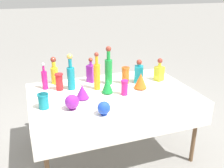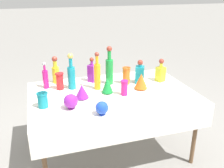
{
  "view_description": "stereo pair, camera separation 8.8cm",
  "coord_description": "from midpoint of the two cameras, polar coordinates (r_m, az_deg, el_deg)",
  "views": [
    {
      "loc": [
        -0.83,
        -2.34,
        1.86
      ],
      "look_at": [
        0.0,
        0.0,
        0.86
      ],
      "focal_mm": 40.0,
      "sensor_mm": 36.0,
      "label": 1
    },
    {
      "loc": [
        -0.74,
        -2.37,
        1.86
      ],
      "look_at": [
        0.0,
        0.0,
        0.86
      ],
      "focal_mm": 40.0,
      "sensor_mm": 36.0,
      "label": 2
    }
  ],
  "objects": [
    {
      "name": "slender_vase_1",
      "position": [
        2.63,
        1.92,
        -0.72
      ],
      "size": [
        0.08,
        0.08,
        0.16
      ],
      "color": "#C61972",
      "rests_on": "display_table"
    },
    {
      "name": "fluted_vase_0",
      "position": [
        2.67,
        -2.01,
        -0.22
      ],
      "size": [
        0.12,
        0.12,
        0.18
      ],
      "color": "#198C38",
      "rests_on": "display_table"
    },
    {
      "name": "square_decanter_1",
      "position": [
        3.06,
        9.94,
        2.81
      ],
      "size": [
        0.12,
        0.12,
        0.28
      ],
      "color": "yellow",
      "rests_on": "display_table"
    },
    {
      "name": "slender_vase_0",
      "position": [
        2.81,
        -12.84,
        0.59
      ],
      "size": [
        0.09,
        0.09,
        0.19
      ],
      "color": "red",
      "rests_on": "display_table"
    },
    {
      "name": "price_tag_center",
      "position": [
        2.15,
        -11.86,
        -8.8
      ],
      "size": [
        0.05,
        0.02,
        0.04
      ],
      "primitive_type": "cube",
      "rotation": [
        -0.21,
        0.0,
        -0.22
      ],
      "color": "white",
      "rests_on": "display_table"
    },
    {
      "name": "round_bowl_1",
      "position": [
        2.24,
        -2.99,
        -5.51
      ],
      "size": [
        0.12,
        0.12,
        0.13
      ],
      "color": "blue",
      "rests_on": "display_table"
    },
    {
      "name": "tall_bottle_2",
      "position": [
        3.0,
        -13.86,
        2.62
      ],
      "size": [
        0.08,
        0.08,
        0.32
      ],
      "color": "yellow",
      "rests_on": "display_table"
    },
    {
      "name": "round_bowl_0",
      "position": [
        2.37,
        -10.18,
        -4.06
      ],
      "size": [
        0.14,
        0.14,
        0.14
      ],
      "color": "purple",
      "rests_on": "display_table"
    },
    {
      "name": "tall_bottle_1",
      "position": [
        2.75,
        -4.39,
        2.15
      ],
      "size": [
        0.07,
        0.07,
        0.42
      ],
      "color": "orange",
      "rests_on": "display_table"
    },
    {
      "name": "display_table",
      "position": [
        2.71,
        -0.72,
        -3.2
      ],
      "size": [
        1.76,
        1.15,
        0.76
      ],
      "color": "white",
      "rests_on": "ground"
    },
    {
      "name": "fluted_vase_2",
      "position": [
        2.79,
        5.7,
        0.72
      ],
      "size": [
        0.14,
        0.14,
        0.18
      ],
      "color": "orange",
      "rests_on": "display_table"
    },
    {
      "name": "square_decanter_0",
      "position": [
        2.97,
        5.29,
        2.54
      ],
      "size": [
        0.14,
        0.14,
        0.28
      ],
      "color": "teal",
      "rests_on": "display_table"
    },
    {
      "name": "tall_bottle_3",
      "position": [
        2.79,
        -10.28,
        1.99
      ],
      "size": [
        0.08,
        0.08,
        0.41
      ],
      "color": "teal",
      "rests_on": "display_table"
    },
    {
      "name": "tall_bottle_4",
      "position": [
        2.89,
        -1.67,
        3.49
      ],
      "size": [
        0.09,
        0.09,
        0.45
      ],
      "color": "#198C38",
      "rests_on": "display_table"
    },
    {
      "name": "slender_vase_3",
      "position": [
        2.92,
        2.24,
        2.06
      ],
      "size": [
        0.09,
        0.09,
        0.2
      ],
      "color": "orange",
      "rests_on": "display_table"
    },
    {
      "name": "price_tag_left",
      "position": [
        2.18,
        -5.45,
        -7.84
      ],
      "size": [
        0.05,
        0.03,
        0.04
      ],
      "primitive_type": "cube",
      "rotation": [
        -0.21,
        0.0,
        -0.27
      ],
      "color": "white",
      "rests_on": "display_table"
    },
    {
      "name": "slender_vase_2",
      "position": [
        2.45,
        -16.41,
        -3.67
      ],
      "size": [
        0.11,
        0.11,
        0.15
      ],
      "color": "teal",
      "rests_on": "display_table"
    },
    {
      "name": "square_decanter_2",
      "position": [
        2.99,
        -5.67,
        2.71
      ],
      "size": [
        0.12,
        0.12,
        0.3
      ],
      "color": "purple",
      "rests_on": "display_table"
    },
    {
      "name": "tall_bottle_0",
      "position": [
        2.87,
        -16.01,
        1.16
      ],
      "size": [
        0.06,
        0.06,
        0.31
      ],
      "color": "#C61972",
      "rests_on": "display_table"
    },
    {
      "name": "ground_plane",
      "position": [
        3.1,
        -0.84,
        -14.92
      ],
      "size": [
        40.0,
        40.0,
        0.0
      ],
      "primitive_type": "plane",
      "color": "gray"
    },
    {
      "name": "fluted_vase_1",
      "position": [
        2.56,
        -7.78,
        -1.77
      ],
      "size": [
        0.14,
        0.14,
        0.15
      ],
      "color": "purple",
      "rests_on": "display_table"
    }
  ]
}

